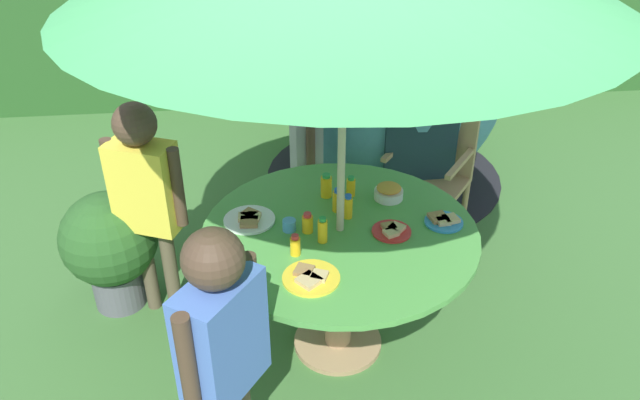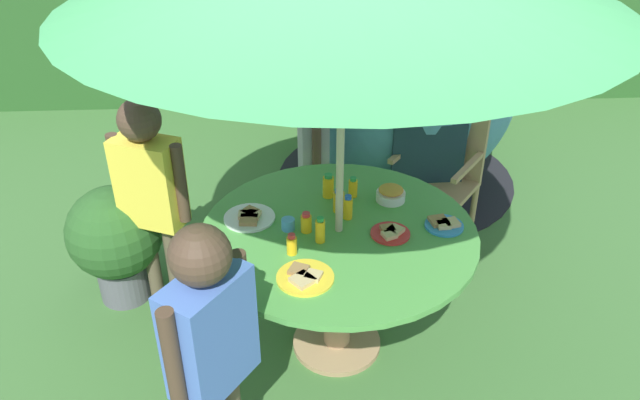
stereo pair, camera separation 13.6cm
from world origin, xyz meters
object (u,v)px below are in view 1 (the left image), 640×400
at_px(juice_bottle_near_right, 326,186).
at_px(wooden_chair, 433,165).
at_px(juice_bottle_spot_a, 323,230).
at_px(plate_far_left, 392,230).
at_px(juice_bottle_near_left, 295,246).
at_px(juice_bottle_front_edge, 338,200).
at_px(child_in_blue_shirt, 222,337).
at_px(juice_bottle_mid_left, 348,207).
at_px(potted_plant, 110,244).
at_px(child_in_yellow_shirt, 145,187).
at_px(juice_bottle_center_front, 351,187).
at_px(garden_table, 339,255).
at_px(plate_back_edge, 311,277).
at_px(dome_tent, 389,73).
at_px(snack_bowl, 389,192).
at_px(plate_far_right, 444,221).
at_px(juice_bottle_mid_right, 308,224).
at_px(cup_near, 289,225).
at_px(plate_center_back, 249,219).
at_px(child_in_grey_shirt, 306,148).

bearing_deg(juice_bottle_near_right, wooden_chair, 40.23).
bearing_deg(juice_bottle_spot_a, plate_far_left, 5.86).
relative_size(wooden_chair, juice_bottle_near_left, 9.28).
height_order(plate_far_left, juice_bottle_front_edge, juice_bottle_front_edge).
relative_size(child_in_blue_shirt, juice_bottle_mid_left, 10.07).
bearing_deg(juice_bottle_near_left, plate_far_left, 14.53).
xyz_separation_m(potted_plant, child_in_yellow_shirt, (0.26, -0.09, 0.41)).
bearing_deg(potted_plant, plate_far_left, -20.03).
bearing_deg(juice_bottle_front_edge, juice_bottle_spot_a, -112.59).
height_order(juice_bottle_front_edge, juice_bottle_spot_a, juice_bottle_spot_a).
bearing_deg(juice_bottle_front_edge, juice_bottle_center_front, 58.24).
height_order(garden_table, juice_bottle_near_left, juice_bottle_near_left).
bearing_deg(plate_back_edge, dome_tent, 70.21).
bearing_deg(child_in_yellow_shirt, snack_bowl, 16.09).
xyz_separation_m(plate_far_right, juice_bottle_front_edge, (-0.50, 0.17, 0.05)).
bearing_deg(snack_bowl, juice_bottle_front_edge, -162.37).
relative_size(juice_bottle_center_front, juice_bottle_mid_right, 1.08).
bearing_deg(cup_near, juice_bottle_near_left, -85.79).
relative_size(plate_center_back, plate_far_right, 1.35).
distance_m(potted_plant, juice_bottle_front_edge, 1.34).
bearing_deg(wooden_chair, juice_bottle_front_edge, -94.99).
bearing_deg(child_in_yellow_shirt, plate_far_right, 7.35).
height_order(child_in_blue_shirt, juice_bottle_front_edge, child_in_blue_shirt).
distance_m(garden_table, plate_far_right, 0.54).
distance_m(snack_bowl, cup_near, 0.58).
bearing_deg(garden_table, juice_bottle_front_edge, 85.78).
bearing_deg(juice_bottle_center_front, wooden_chair, 45.64).
bearing_deg(wooden_chair, cup_near, -98.70).
xyz_separation_m(wooden_chair, cup_near, (-0.98, -0.94, 0.24)).
xyz_separation_m(child_in_yellow_shirt, juice_bottle_near_left, (0.73, -0.57, -0.02)).
bearing_deg(plate_back_edge, juice_bottle_center_front, 67.72).
relative_size(dome_tent, plate_far_right, 10.14).
relative_size(juice_bottle_front_edge, cup_near, 1.92).
distance_m(child_in_yellow_shirt, plate_far_right, 1.53).
distance_m(plate_far_right, juice_bottle_near_right, 0.63).
bearing_deg(juice_bottle_center_front, child_in_grey_shirt, 105.58).
relative_size(wooden_chair, juice_bottle_near_right, 7.44).
relative_size(plate_far_left, juice_bottle_center_front, 1.70).
height_order(juice_bottle_center_front, cup_near, juice_bottle_center_front).
height_order(plate_center_back, juice_bottle_front_edge, juice_bottle_front_edge).
distance_m(juice_bottle_center_front, juice_bottle_mid_left, 0.21).
xyz_separation_m(child_in_grey_shirt, child_in_blue_shirt, (-0.46, -1.70, 0.12)).
height_order(child_in_blue_shirt, snack_bowl, child_in_blue_shirt).
bearing_deg(juice_bottle_mid_right, plate_far_left, -7.13).
distance_m(child_in_grey_shirt, juice_bottle_mid_left, 0.87).
xyz_separation_m(dome_tent, plate_back_edge, (-0.78, -2.18, -0.08)).
xyz_separation_m(child_in_yellow_shirt, snack_bowl, (1.25, -0.14, -0.03)).
xyz_separation_m(plate_center_back, juice_bottle_center_front, (0.53, 0.19, 0.04)).
height_order(plate_back_edge, cup_near, cup_near).
height_order(plate_back_edge, juice_bottle_front_edge, juice_bottle_front_edge).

